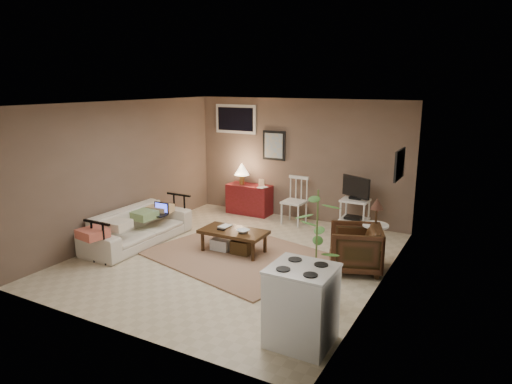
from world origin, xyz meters
The scene contains 20 objects.
floor centered at (0.00, 0.00, 0.00)m, with size 5.00×5.00×0.00m, color #C1B293.
art_back centered at (-0.55, 2.48, 1.45)m, with size 0.50×0.03×0.60m, color black.
art_right centered at (2.23, 1.05, 1.52)m, with size 0.03×0.60×0.45m, color black.
window centered at (-1.45, 2.48, 1.95)m, with size 0.96×0.03×0.60m, color silver.
rug centered at (-0.01, 0.09, 0.01)m, with size 2.59×2.07×0.02m, color #926C55.
coffee_table centered at (-0.13, 0.17, 0.23)m, with size 1.08×0.57×0.41m.
sofa centered at (-1.80, -0.22, 0.39)m, with size 2.02×0.59×0.79m, color beige.
sofa_pillows centered at (-1.75, -0.45, 0.48)m, with size 0.39×1.92×0.14m, color beige, non-canonical shape.
sofa_end_rails centered at (-1.68, -0.22, 0.34)m, with size 0.54×2.01×0.68m, color black, non-canonical shape.
laptop centered at (-1.61, 0.13, 0.51)m, with size 0.31×0.23×0.21m.
red_console centered at (-1.04, 2.28, 0.37)m, with size 0.93×0.41×1.07m.
spindle_chair centered at (0.09, 2.11, 0.43)m, with size 0.43×0.43×0.92m.
tv_stand centered at (1.28, 2.12, 0.55)m, with size 0.58×0.40×1.05m.
side_table centered at (1.99, 0.81, 0.64)m, with size 0.39×0.39×1.04m.
armchair centered at (1.81, 0.42, 0.37)m, with size 0.72×0.68×0.74m, color black.
potted_plant centered at (1.66, -0.80, 0.79)m, with size 0.37×0.37×1.48m.
stove centered at (1.87, -1.74, 0.43)m, with size 0.66×0.62×0.87m.
bowl centered at (0.07, 0.14, 0.48)m, with size 0.20×0.05×0.20m, color #341C0E.
book_table centered at (-0.42, 0.27, 0.50)m, with size 0.16×0.02×0.22m, color #341C0E.
book_console centered at (-0.72, 2.19, 0.72)m, with size 0.15×0.02×0.20m, color #341C0E.
Camera 1 is at (3.53, -5.79, 2.70)m, focal length 32.00 mm.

